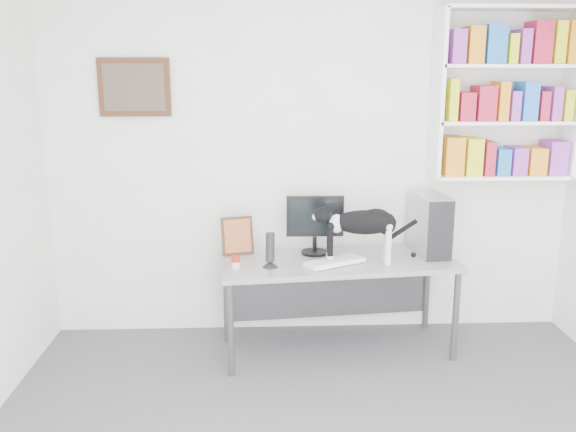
{
  "coord_description": "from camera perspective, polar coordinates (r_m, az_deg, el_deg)",
  "views": [
    {
      "loc": [
        -0.37,
        -2.59,
        2.01
      ],
      "look_at": [
        -0.2,
        1.53,
        1.03
      ],
      "focal_mm": 38.0,
      "sensor_mm": 36.0,
      "label": 1
    }
  ],
  "objects": [
    {
      "name": "room",
      "position": [
        2.7,
        5.6,
        -0.88
      ],
      "size": [
        4.01,
        4.01,
        2.7
      ],
      "color": "#515156",
      "rests_on": "ground"
    },
    {
      "name": "bookshelf",
      "position": [
        4.79,
        19.7,
        10.67
      ],
      "size": [
        1.03,
        0.28,
        1.24
      ],
      "primitive_type": "cube",
      "color": "white",
      "rests_on": "room"
    },
    {
      "name": "wall_art",
      "position": [
        4.66,
        -14.18,
        11.6
      ],
      "size": [
        0.52,
        0.04,
        0.42
      ],
      "primitive_type": "cube",
      "color": "#4F2D19",
      "rests_on": "room"
    },
    {
      "name": "desk",
      "position": [
        4.5,
        4.61,
        -8.34
      ],
      "size": [
        1.74,
        0.82,
        0.7
      ],
      "primitive_type": "cube",
      "rotation": [
        0.0,
        0.0,
        0.1
      ],
      "color": "gray",
      "rests_on": "room"
    },
    {
      "name": "monitor",
      "position": [
        4.46,
        2.53,
        -0.79
      ],
      "size": [
        0.42,
        0.21,
        0.45
      ],
      "primitive_type": "cube",
      "rotation": [
        0.0,
        0.0,
        -0.01
      ],
      "color": "black",
      "rests_on": "desk"
    },
    {
      "name": "keyboard",
      "position": [
        4.28,
        4.38,
        -4.3
      ],
      "size": [
        0.45,
        0.35,
        0.03
      ],
      "primitive_type": "cube",
      "rotation": [
        0.0,
        0.0,
        0.49
      ],
      "color": "white",
      "rests_on": "desk"
    },
    {
      "name": "pc_tower",
      "position": [
        4.59,
        13.08,
        -0.75
      ],
      "size": [
        0.24,
        0.46,
        0.44
      ],
      "primitive_type": "cube",
      "rotation": [
        0.0,
        0.0,
        0.09
      ],
      "color": "#A6A6AB",
      "rests_on": "desk"
    },
    {
      "name": "speaker",
      "position": [
        4.18,
        -1.68,
        -3.14
      ],
      "size": [
        0.12,
        0.12,
        0.25
      ],
      "primitive_type": "cylinder",
      "rotation": [
        0.0,
        0.0,
        -0.12
      ],
      "color": "black",
      "rests_on": "desk"
    },
    {
      "name": "leaning_print",
      "position": [
        4.49,
        -4.77,
        -1.78
      ],
      "size": [
        0.25,
        0.15,
        0.29
      ],
      "primitive_type": "cube",
      "rotation": [
        0.0,
        0.0,
        0.25
      ],
      "color": "#4F2D19",
      "rests_on": "desk"
    },
    {
      "name": "soup_can",
      "position": [
        4.19,
        -4.92,
        -4.3
      ],
      "size": [
        0.07,
        0.07,
        0.09
      ],
      "primitive_type": "cylinder",
      "rotation": [
        0.0,
        0.0,
        0.12
      ],
      "color": "#A5220E",
      "rests_on": "desk"
    },
    {
      "name": "cat",
      "position": [
        4.27,
        6.87,
        -1.85
      ],
      "size": [
        0.66,
        0.22,
        0.4
      ],
      "primitive_type": null,
      "rotation": [
        0.0,
        0.0,
        -0.07
      ],
      "color": "black",
      "rests_on": "desk"
    }
  ]
}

